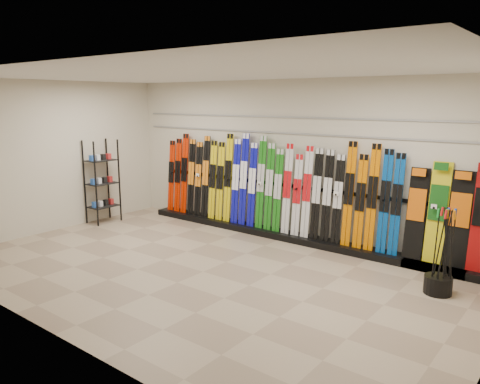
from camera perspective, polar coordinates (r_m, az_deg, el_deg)
The scene contains 12 objects.
floor at distance 7.38m, azimuth -4.53°, elevation -9.67°, with size 8.00×8.00×0.00m, color #88735D.
back_wall at distance 8.97m, azimuth 6.17°, elevation 3.94°, with size 8.00×8.00×0.00m, color beige.
left_wall at distance 10.11m, azimuth -21.72°, elevation 4.03°, with size 5.00×5.00×0.00m, color beige.
ceiling at distance 6.90m, azimuth -4.92°, elevation 14.29°, with size 8.00×8.00×0.00m, color silver.
ski_rack_base at distance 8.96m, azimuth 6.46°, elevation -5.48°, with size 8.00×0.40×0.12m, color black.
skis at distance 9.13m, azimuth 3.07°, elevation 0.71°, with size 5.37×0.18×1.84m.
snowboards at distance 7.82m, azimuth 24.17°, elevation -2.68°, with size 1.27×0.25×1.60m.
accessory_rack at distance 10.48m, azimuth -16.47°, elevation 1.24°, with size 0.40×0.60×1.79m, color black.
pole_bin at distance 7.08m, azimuth 22.98°, elevation -10.38°, with size 0.37×0.37×0.25m, color black.
ski_poles at distance 6.94m, azimuth 23.63°, elevation -6.64°, with size 0.28×0.30×1.18m.
slatwall_rail_0 at distance 8.90m, azimuth 6.17°, elevation 7.12°, with size 7.60×0.02×0.03m, color gray.
slatwall_rail_1 at distance 8.88m, azimuth 6.21°, elevation 9.05°, with size 7.60×0.02×0.03m, color gray.
Camera 1 is at (4.67, -5.07, 2.62)m, focal length 35.00 mm.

